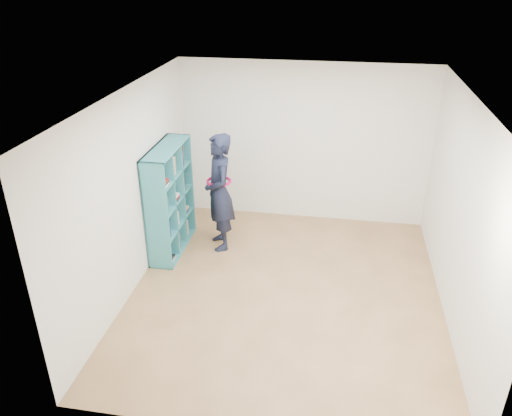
# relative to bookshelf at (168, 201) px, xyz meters

# --- Properties ---
(floor) EXTENTS (4.50, 4.50, 0.00)m
(floor) POSITION_rel_bookshelf_xyz_m (1.84, -0.86, -0.79)
(floor) COLOR brown
(floor) RESTS_ON ground
(ceiling) EXTENTS (4.50, 4.50, 0.00)m
(ceiling) POSITION_rel_bookshelf_xyz_m (1.84, -0.86, 1.81)
(ceiling) COLOR white
(ceiling) RESTS_ON wall_back
(wall_left) EXTENTS (0.02, 4.50, 2.60)m
(wall_left) POSITION_rel_bookshelf_xyz_m (-0.16, -0.86, 0.51)
(wall_left) COLOR silver
(wall_left) RESTS_ON floor
(wall_right) EXTENTS (0.02, 4.50, 2.60)m
(wall_right) POSITION_rel_bookshelf_xyz_m (3.84, -0.86, 0.51)
(wall_right) COLOR silver
(wall_right) RESTS_ON floor
(wall_back) EXTENTS (4.00, 0.02, 2.60)m
(wall_back) POSITION_rel_bookshelf_xyz_m (1.84, 1.39, 0.51)
(wall_back) COLOR silver
(wall_back) RESTS_ON floor
(wall_front) EXTENTS (4.00, 0.02, 2.60)m
(wall_front) POSITION_rel_bookshelf_xyz_m (1.84, -3.11, 0.51)
(wall_front) COLOR silver
(wall_front) RESTS_ON floor
(bookshelf) EXTENTS (0.35, 1.21, 1.62)m
(bookshelf) POSITION_rel_bookshelf_xyz_m (0.00, 0.00, 0.00)
(bookshelf) COLOR teal
(bookshelf) RESTS_ON floor
(person) EXTENTS (0.66, 0.77, 1.78)m
(person) POSITION_rel_bookshelf_xyz_m (0.72, 0.20, 0.10)
(person) COLOR black
(person) RESTS_ON floor
(smartphone) EXTENTS (0.06, 0.11, 0.14)m
(smartphone) POSITION_rel_bookshelf_xyz_m (0.55, 0.23, 0.22)
(smartphone) COLOR silver
(smartphone) RESTS_ON person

